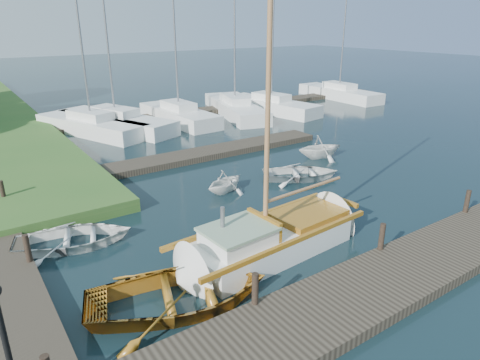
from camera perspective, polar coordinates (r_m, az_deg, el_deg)
ground at (r=15.58m, az=0.00°, el=-4.14°), size 160.00×160.00×0.00m
near_dock at (r=11.69m, az=17.35°, el=-13.44°), size 18.00×2.20×0.30m
far_dock at (r=21.70m, az=-5.36°, el=3.41°), size 14.00×1.60×0.30m
pontoon at (r=33.63m, az=-1.36°, el=9.62°), size 30.00×1.60×0.30m
mooring_post_1 at (r=10.16m, az=2.04°, el=-14.28°), size 0.16×0.16×0.80m
mooring_post_2 at (r=12.98m, az=18.38°, el=-7.15°), size 0.16×0.16×0.80m
mooring_post_3 at (r=16.56m, az=28.03°, el=-2.51°), size 0.16×0.16×0.80m
mooring_post_4 at (r=13.08m, az=-26.49°, el=-8.15°), size 0.16×0.16×0.80m
mooring_post_5 at (r=17.69m, az=-29.10°, el=-1.32°), size 0.16×0.16×0.80m
lamp_post at (r=8.13m, az=-29.09°, el=-17.17°), size 0.24×0.24×2.44m
sailboat at (r=12.93m, az=4.55°, el=-7.99°), size 7.27×2.46×9.83m
dinghy at (r=10.65m, az=-8.10°, el=-14.30°), size 5.13×4.32×0.91m
tender_a at (r=14.10m, az=-21.32°, el=-6.86°), size 3.97×3.31×0.71m
tender_b at (r=17.16m, az=-1.99°, el=0.08°), size 2.35×2.18×1.02m
tender_c at (r=18.81m, az=8.11°, el=1.19°), size 4.00×3.66×0.68m
tender_d at (r=21.84m, az=10.66°, el=4.55°), size 2.76×2.51×1.24m
marina_boat_0 at (r=27.72m, az=-19.21°, el=7.03°), size 5.02×8.32×11.31m
marina_boat_1 at (r=28.40m, az=-16.26°, el=7.62°), size 5.33×9.16×9.65m
marina_boat_2 at (r=29.52m, az=-8.16°, el=8.74°), size 2.58×7.59×11.87m
marina_boat_3 at (r=31.76m, az=-0.68°, el=9.75°), size 4.70×9.52×11.18m
marina_boat_4 at (r=32.70m, az=4.17°, el=10.01°), size 3.55×8.27×10.78m
marina_boat_7 at (r=39.35m, az=13.08°, el=11.34°), size 2.53×8.41×11.79m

